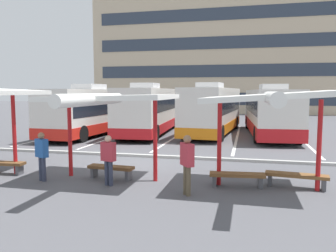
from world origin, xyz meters
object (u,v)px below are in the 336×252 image
Objects in this scene: waiting_shelter_2 at (270,99)px; bench_3 at (237,177)px; coach_bus_2 at (213,110)px; bench_2 at (111,169)px; waiting_passenger_0 at (108,157)px; waiting_passenger_3 at (187,160)px; bench_4 at (296,177)px; coach_bus_1 at (150,110)px; waiting_shelter_1 at (107,100)px; coach_bus_3 at (269,112)px; coach_bus_0 at (101,110)px; waiting_passenger_1 at (42,153)px.

bench_3 is (-0.90, 0.12, -2.44)m from waiting_shelter_2.
bench_2 is (-2.15, -13.57, -1.35)m from coach_bus_2.
waiting_passenger_3 is (2.61, -0.44, 0.10)m from waiting_passenger_0.
bench_4 is at bearing 2.66° from bench_2.
waiting_shelter_2 is 5.27m from waiting_passenger_0.
waiting_passenger_3 is (5.14, -13.84, -0.64)m from coach_bus_1.
coach_bus_2 reaches higher than bench_2.
bench_4 is at bearing 25.52° from waiting_passenger_3.
coach_bus_2 is 2.17× the size of waiting_shelter_1.
coach_bus_1 reaches higher than bench_3.
coach_bus_1 is 6.01× the size of waiting_passenger_3.
bench_3 is at bearing 10.49° from waiting_passenger_0.
waiting_passenger_0 is at bearing -66.54° from waiting_shelter_1.
bench_2 is (-5.99, -13.53, -1.26)m from coach_bus_3.
waiting_shelter_2 is 3.02× the size of waiting_passenger_0.
coach_bus_3 is at bearing 6.33° from coach_bus_0.
coach_bus_2 reaches higher than coach_bus_0.
waiting_shelter_1 is 2.61× the size of bench_4.
coach_bus_2 reaches higher than bench_3.
coach_bus_1 is (3.63, 0.38, 0.05)m from coach_bus_0.
waiting_shelter_2 reaches higher than bench_2.
coach_bus_0 is 7.68× the size of waiting_passenger_1.
coach_bus_3 is at bearing 90.29° from bench_4.
coach_bus_0 reaches higher than waiting_passenger_1.
coach_bus_3 is 7.05× the size of waiting_passenger_0.
waiting_passenger_0 reaches higher than bench_3.
waiting_passenger_1 reaches higher than bench_3.
waiting_shelter_1 is at bearing -98.85° from coach_bus_2.
waiting_passenger_0 reaches higher than bench_2.
waiting_passenger_3 reaches higher than bench_4.
coach_bus_2 is 3.85m from coach_bus_3.
coach_bus_1 is at bearing -173.54° from coach_bus_3.
coach_bus_3 reaches higher than waiting_shelter_1.
bench_3 is at bearing -50.39° from coach_bus_0.
bench_2 is 0.94× the size of bench_3.
bench_2 is 6.07m from bench_4.
bench_4 is 3.60m from waiting_passenger_3.
waiting_shelter_2 is at bearing -59.83° from coach_bus_1.
waiting_passenger_3 is at bearing -23.35° from bench_2.
bench_3 is 1.00× the size of waiting_passenger_3.
bench_3 is at bearing 1.91° from waiting_shelter_1.
bench_4 is 1.16× the size of waiting_passenger_1.
bench_3 is at bearing 40.35° from waiting_passenger_3.
waiting_passenger_0 is at bearing -169.42° from bench_4.
bench_3 is 1.08× the size of waiting_passenger_0.
waiting_passenger_0 is (2.53, -13.40, -0.74)m from coach_bus_1.
coach_bus_2 reaches higher than waiting_passenger_0.
coach_bus_0 is 1.16× the size of coach_bus_2.
waiting_shelter_1 is at bearing -178.09° from bench_3.
coach_bus_0 is 2.53× the size of waiting_shelter_1.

